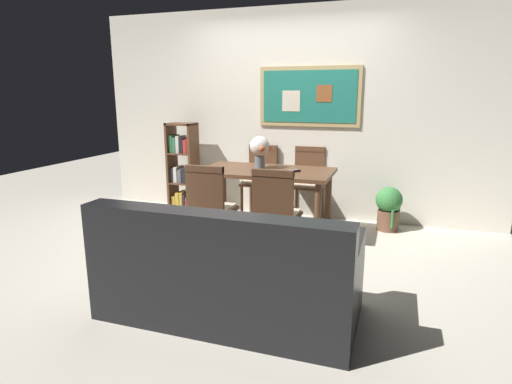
% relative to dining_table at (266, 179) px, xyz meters
% --- Properties ---
extents(ground_plane, '(12.00, 12.00, 0.00)m').
position_rel_dining_table_xyz_m(ground_plane, '(0.04, -0.58, -0.64)').
color(ground_plane, beige).
extents(wall_back_with_painting, '(5.20, 0.14, 2.60)m').
position_rel_dining_table_xyz_m(wall_back_with_painting, '(0.05, 0.92, 0.67)').
color(wall_back_with_painting, silver).
rests_on(wall_back_with_painting, ground_plane).
extents(dining_table, '(1.46, 0.80, 0.74)m').
position_rel_dining_table_xyz_m(dining_table, '(0.00, 0.00, 0.00)').
color(dining_table, brown).
rests_on(dining_table, ground_plane).
extents(dining_chair_far_right, '(0.40, 0.41, 0.91)m').
position_rel_dining_table_xyz_m(dining_chair_far_right, '(0.31, 0.77, -0.10)').
color(dining_chair_far_right, brown).
rests_on(dining_chair_far_right, ground_plane).
extents(dining_chair_near_left, '(0.40, 0.41, 0.91)m').
position_rel_dining_table_xyz_m(dining_chair_near_left, '(-0.32, -0.78, -0.10)').
color(dining_chair_near_left, brown).
rests_on(dining_chair_near_left, ground_plane).
extents(dining_chair_far_left, '(0.40, 0.41, 0.91)m').
position_rel_dining_table_xyz_m(dining_chair_far_left, '(-0.30, 0.73, -0.10)').
color(dining_chair_far_left, brown).
rests_on(dining_chair_far_left, ground_plane).
extents(dining_chair_near_right, '(0.40, 0.41, 0.91)m').
position_rel_dining_table_xyz_m(dining_chair_near_right, '(0.34, -0.78, -0.10)').
color(dining_chair_near_right, brown).
rests_on(dining_chair_near_right, ground_plane).
extents(leather_couch, '(1.80, 0.84, 0.84)m').
position_rel_dining_table_xyz_m(leather_couch, '(0.29, -1.82, -0.33)').
color(leather_couch, black).
rests_on(leather_couch, ground_plane).
extents(bookshelf, '(0.36, 0.28, 1.19)m').
position_rel_dining_table_xyz_m(bookshelf, '(-1.34, 0.57, -0.08)').
color(bookshelf, brown).
rests_on(bookshelf, ground_plane).
extents(potted_ivy, '(0.30, 0.30, 0.51)m').
position_rel_dining_table_xyz_m(potted_ivy, '(1.31, 0.60, -0.36)').
color(potted_ivy, brown).
rests_on(potted_ivy, ground_plane).
extents(flower_vase, '(0.24, 0.22, 0.36)m').
position_rel_dining_table_xyz_m(flower_vase, '(-0.08, 0.05, 0.33)').
color(flower_vase, slate).
rests_on(flower_vase, dining_table).
extents(tv_remote, '(0.15, 0.14, 0.02)m').
position_rel_dining_table_xyz_m(tv_remote, '(0.32, -0.04, 0.12)').
color(tv_remote, black).
rests_on(tv_remote, dining_table).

